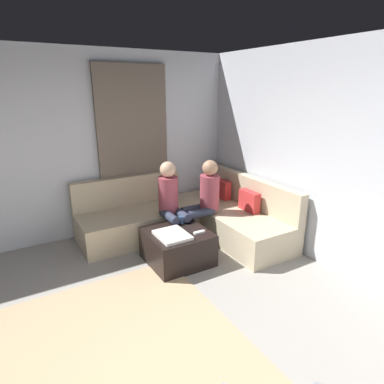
% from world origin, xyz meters
% --- Properties ---
extents(wall_back, '(6.00, 0.12, 2.70)m').
position_xyz_m(wall_back, '(0.00, 2.94, 1.35)').
color(wall_back, silver).
rests_on(wall_back, ground_plane).
extents(wall_left, '(0.12, 6.00, 2.70)m').
position_xyz_m(wall_left, '(-2.94, 0.00, 1.35)').
color(wall_left, silver).
rests_on(wall_left, ground_plane).
extents(curtain_panel, '(0.06, 1.10, 2.50)m').
position_xyz_m(curtain_panel, '(-2.84, 1.30, 1.25)').
color(curtain_panel, '#726659').
rests_on(curtain_panel, ground_plane).
extents(area_rug, '(2.60, 2.20, 0.01)m').
position_xyz_m(area_rug, '(-0.20, 0.10, 0.01)').
color(area_rug, tan).
rests_on(area_rug, ground_plane).
extents(sectional_couch, '(2.10, 2.55, 0.87)m').
position_xyz_m(sectional_couch, '(-2.08, 1.88, 0.28)').
color(sectional_couch, '#C6B593').
rests_on(sectional_couch, ground_plane).
extents(ottoman, '(0.76, 0.76, 0.42)m').
position_xyz_m(ottoman, '(-1.46, 1.31, 0.21)').
color(ottoman, black).
rests_on(ottoman, ground_plane).
extents(folded_blanket, '(0.44, 0.36, 0.04)m').
position_xyz_m(folded_blanket, '(-1.36, 1.19, 0.44)').
color(folded_blanket, white).
rests_on(folded_blanket, ottoman).
extents(coffee_mug, '(0.08, 0.08, 0.10)m').
position_xyz_m(coffee_mug, '(-1.68, 1.49, 0.47)').
color(coffee_mug, '#334C72').
rests_on(coffee_mug, ottoman).
extents(game_remote, '(0.05, 0.15, 0.02)m').
position_xyz_m(game_remote, '(-1.28, 1.53, 0.43)').
color(game_remote, white).
rests_on(game_remote, ottoman).
extents(person_on_couch_back, '(0.30, 0.60, 1.20)m').
position_xyz_m(person_on_couch_back, '(-1.81, 1.93, 0.66)').
color(person_on_couch_back, '#2D3347').
rests_on(person_on_couch_back, ground_plane).
extents(person_on_couch_side, '(0.60, 0.30, 1.20)m').
position_xyz_m(person_on_couch_side, '(-1.93, 1.48, 0.66)').
color(person_on_couch_side, '#2D3347').
rests_on(person_on_couch_side, ground_plane).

